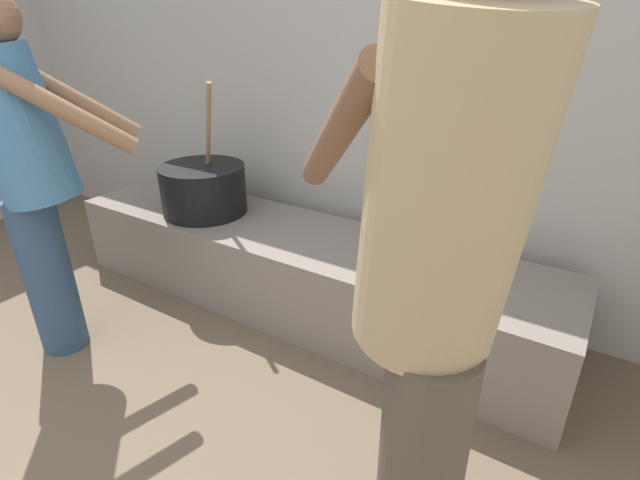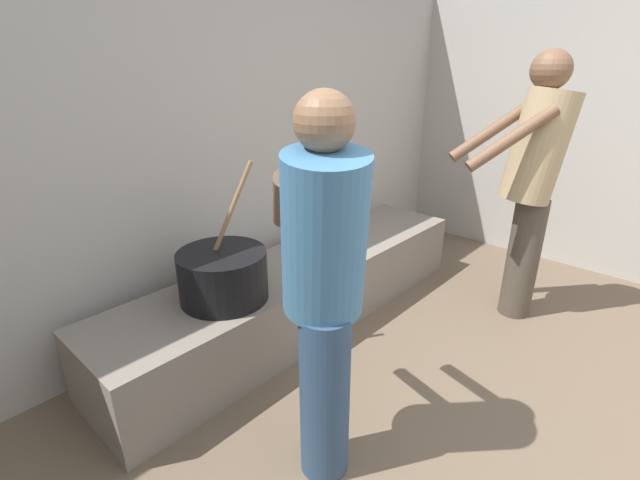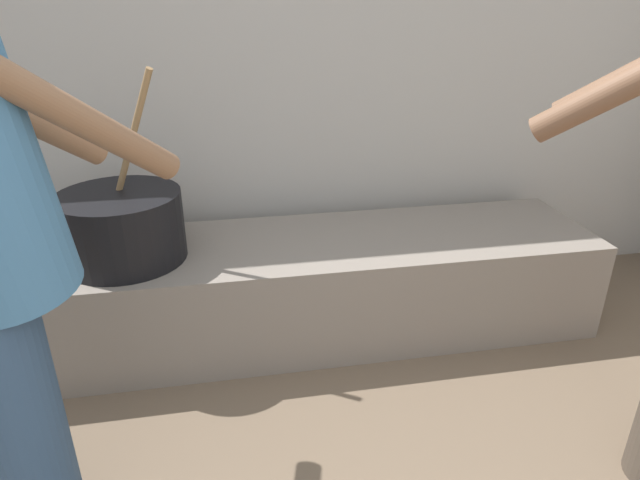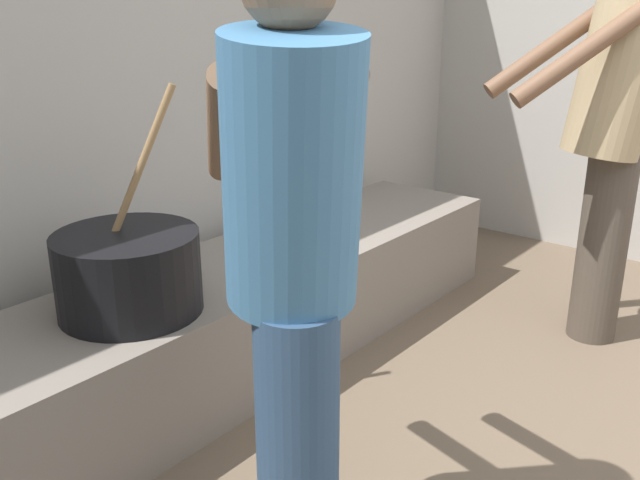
{
  "view_description": "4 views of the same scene",
  "coord_description": "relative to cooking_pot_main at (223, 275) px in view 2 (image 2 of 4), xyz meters",
  "views": [
    {
      "loc": [
        1.52,
        0.2,
        1.42
      ],
      "look_at": [
        0.61,
        1.63,
        0.63
      ],
      "focal_mm": 26.81,
      "sensor_mm": 36.0,
      "label": 1
    },
    {
      "loc": [
        -1.55,
        0.19,
        1.6
      ],
      "look_at": [
        -0.07,
        1.53,
        0.79
      ],
      "focal_mm": 25.03,
      "sensor_mm": 36.0,
      "label": 2
    },
    {
      "loc": [
        0.04,
        -0.04,
        1.36
      ],
      "look_at": [
        0.33,
        1.53,
        0.64
      ],
      "focal_mm": 30.56,
      "sensor_mm": 36.0,
      "label": 3
    },
    {
      "loc": [
        -1.55,
        0.2,
        1.38
      ],
      "look_at": [
        -0.12,
        1.37,
        0.74
      ],
      "focal_mm": 38.61,
      "sensor_mm": 36.0,
      "label": 4
    }
  ],
  "objects": [
    {
      "name": "block_enclosure_rear",
      "position": [
        0.35,
        0.55,
        0.52
      ],
      "size": [
        5.15,
        0.2,
        2.17
      ],
      "primitive_type": "cube",
      "color": "#ADA8A0",
      "rests_on": "ground_plane"
    },
    {
      "name": "hearth_ledge",
      "position": [
        0.6,
        0.03,
        -0.35
      ],
      "size": [
        2.67,
        0.6,
        0.43
      ],
      "primitive_type": "cube",
      "color": "slate",
      "rests_on": "ground_plane"
    },
    {
      "name": "cooking_pot_main",
      "position": [
        0.0,
        0.0,
        0.0
      ],
      "size": [
        0.46,
        0.46,
        0.72
      ],
      "color": "black",
      "rests_on": "hearth_ledge"
    },
    {
      "name": "cook_in_blue_shirt",
      "position": [
        -0.13,
        -0.81,
        0.3
      ],
      "size": [
        0.66,
        0.69,
        1.52
      ],
      "color": "navy",
      "rests_on": "ground_plane"
    },
    {
      "name": "cook_in_tan_shirt",
      "position": [
        1.63,
        -0.94,
        0.39
      ],
      "size": [
        0.71,
        0.7,
        1.66
      ],
      "color": "#4C4238",
      "rests_on": "ground_plane"
    }
  ]
}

